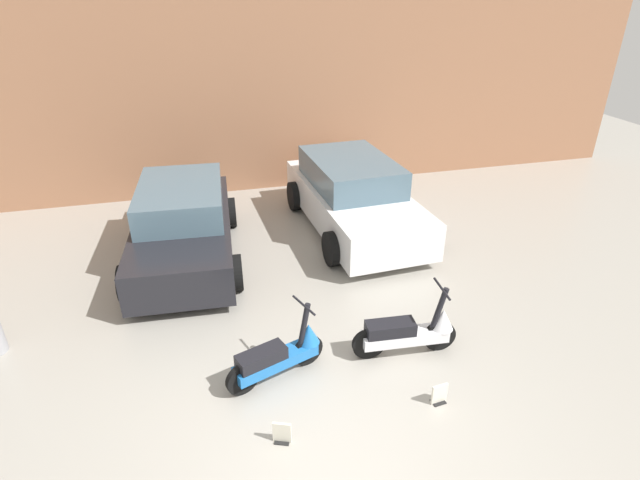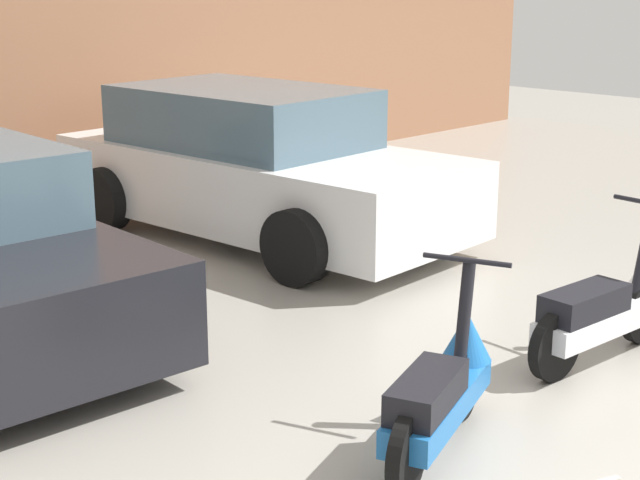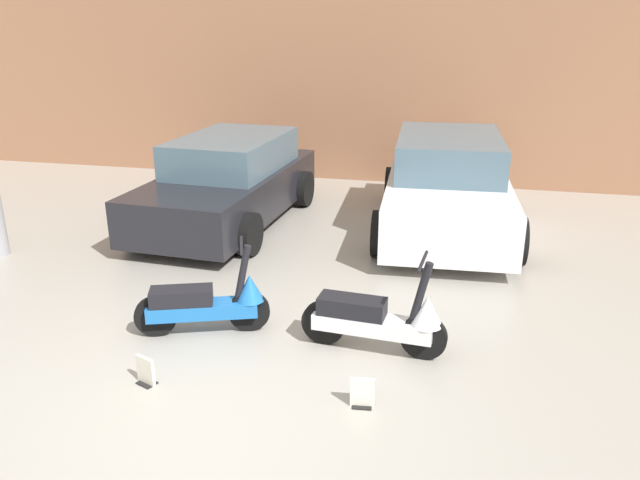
# 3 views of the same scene
# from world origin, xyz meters

# --- Properties ---
(scooter_front_left) EXTENTS (1.29, 0.68, 0.94)m
(scooter_front_left) POSITION_xyz_m (-0.36, 1.10, 0.33)
(scooter_front_left) COLOR black
(scooter_front_left) RESTS_ON ground_plane
(scooter_front_right) EXTENTS (1.41, 0.51, 0.98)m
(scooter_front_right) POSITION_xyz_m (1.36, 1.09, 0.35)
(scooter_front_right) COLOR black
(scooter_front_right) RESTS_ON ground_plane
(car_rear_center) EXTENTS (2.12, 4.13, 1.37)m
(car_rear_center) POSITION_xyz_m (1.84, 4.97, 0.66)
(car_rear_center) COLOR white
(car_rear_center) RESTS_ON ground_plane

